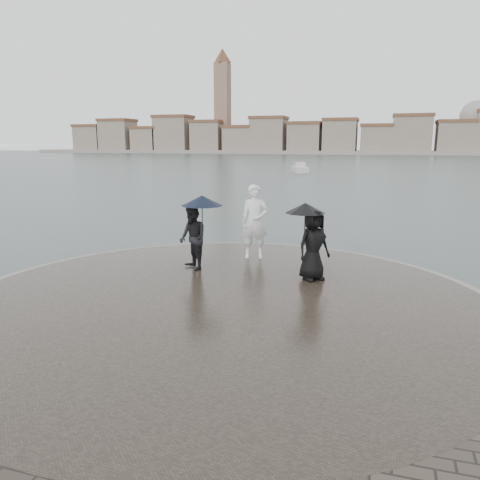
% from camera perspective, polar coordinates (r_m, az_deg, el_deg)
% --- Properties ---
extents(ground, '(400.00, 400.00, 0.00)m').
position_cam_1_polar(ground, '(7.76, -10.99, -17.65)').
color(ground, '#2B3835').
rests_on(ground, ground).
extents(kerb_ring, '(12.50, 12.50, 0.32)m').
position_cam_1_polar(kerb_ring, '(10.62, -2.08, -8.21)').
color(kerb_ring, gray).
rests_on(kerb_ring, ground).
extents(quay_tip, '(11.90, 11.90, 0.36)m').
position_cam_1_polar(quay_tip, '(10.61, -2.08, -8.10)').
color(quay_tip, '#2D261E').
rests_on(quay_tip, ground).
extents(statue, '(0.93, 0.75, 2.22)m').
position_cam_1_polar(statue, '(14.03, 1.79, 2.25)').
color(statue, white).
rests_on(statue, quay_tip).
extents(visitor_left, '(1.36, 1.21, 2.04)m').
position_cam_1_polar(visitor_left, '(12.79, -5.47, 1.48)').
color(visitor_left, black).
rests_on(visitor_left, quay_tip).
extents(visitor_right, '(1.28, 1.13, 1.95)m').
position_cam_1_polar(visitor_right, '(11.91, 8.72, 0.44)').
color(visitor_right, black).
rests_on(visitor_right, quay_tip).
extents(far_skyline, '(260.00, 20.00, 37.00)m').
position_cam_1_polar(far_skyline, '(166.92, 14.11, 12.03)').
color(far_skyline, gray).
rests_on(far_skyline, ground).
extents(boats, '(33.55, 18.54, 1.50)m').
position_cam_1_polar(boats, '(55.82, 22.06, 7.40)').
color(boats, beige).
rests_on(boats, ground).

